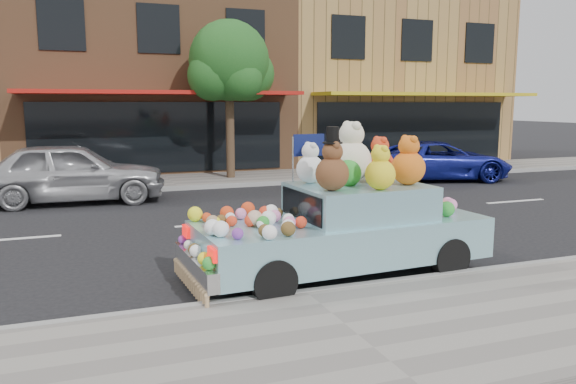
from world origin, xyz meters
name	(u,v)px	position (x,y,z in m)	size (l,w,h in m)	color
ground	(217,224)	(0.00, 0.00, 0.00)	(120.00, 120.00, 0.00)	black
near_sidewalk	(358,340)	(0.00, -6.50, 0.06)	(60.00, 3.00, 0.12)	gray
far_sidewalk	(170,182)	(0.00, 6.50, 0.06)	(60.00, 3.00, 0.12)	gray
near_kerb	(305,295)	(0.00, -5.00, 0.07)	(60.00, 0.12, 0.13)	gray
far_kerb	(178,188)	(0.00, 5.00, 0.07)	(60.00, 0.12, 0.13)	gray
storefront_mid	(147,76)	(0.00, 11.97, 3.64)	(10.00, 9.80, 7.30)	brown
storefront_right	(368,80)	(10.00, 11.97, 3.64)	(10.00, 9.80, 7.30)	#A27C44
street_tree	(230,68)	(2.03, 6.55, 3.69)	(3.00, 2.70, 5.22)	#38281C
car_silver	(71,172)	(-2.91, 3.84, 0.80)	(1.88, 4.67, 1.59)	#B6B7BB
car_blue	(440,161)	(8.62, 4.24, 0.65)	(2.16, 4.67, 1.30)	navy
art_car	(344,221)	(0.97, -4.15, 0.82)	(4.57, 1.99, 2.28)	black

